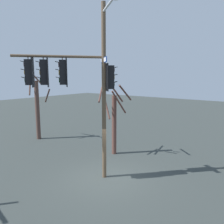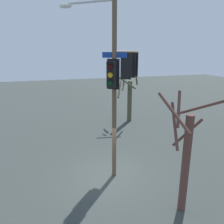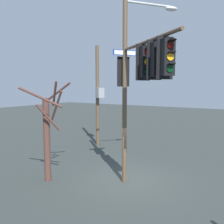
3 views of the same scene
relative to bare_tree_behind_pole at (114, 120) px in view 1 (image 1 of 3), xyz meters
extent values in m
plane|color=#363C39|center=(-1.92, 3.09, -2.28)|extent=(80.00, 80.00, 0.00)
cylinder|color=brown|center=(-1.70, 3.03, 1.89)|extent=(0.21, 0.21, 8.35)
cylinder|color=silver|center=(-2.59, 3.74, 5.64)|extent=(1.84, 1.49, 0.10)
cylinder|color=brown|center=(-0.44, 4.61, 3.62)|extent=(2.61, 3.23, 0.12)
cube|color=black|center=(-0.52, 4.51, 2.92)|extent=(0.47, 0.46, 1.10)
cube|color=black|center=(-0.63, 4.37, 2.92)|extent=(0.46, 0.38, 1.30)
cylinder|color=#2F0403|center=(-0.42, 4.64, 3.26)|extent=(0.19, 0.16, 0.22)
cube|color=black|center=(-0.37, 4.69, 3.38)|extent=(0.26, 0.26, 0.06)
cylinder|color=#F2A814|center=(-0.42, 4.64, 2.92)|extent=(0.19, 0.16, 0.22)
cube|color=black|center=(-0.37, 4.69, 3.04)|extent=(0.26, 0.26, 0.06)
cylinder|color=black|center=(-0.42, 4.64, 2.58)|extent=(0.19, 0.16, 0.22)
cube|color=black|center=(-0.37, 4.69, 2.70)|extent=(0.26, 0.26, 0.06)
cylinder|color=brown|center=(-0.52, 4.51, 3.55)|extent=(0.04, 0.04, 0.15)
cube|color=black|center=(-0.01, 5.15, 2.92)|extent=(0.47, 0.46, 1.10)
cube|color=black|center=(-0.12, 5.01, 2.92)|extent=(0.46, 0.39, 1.30)
cylinder|color=#2F0403|center=(0.09, 5.27, 3.26)|extent=(0.19, 0.16, 0.22)
cube|color=black|center=(0.14, 5.33, 3.38)|extent=(0.26, 0.26, 0.06)
cylinder|color=#F2A814|center=(0.09, 5.27, 2.92)|extent=(0.19, 0.16, 0.22)
cube|color=black|center=(0.14, 5.33, 3.04)|extent=(0.26, 0.26, 0.06)
cylinder|color=black|center=(0.09, 5.27, 2.58)|extent=(0.19, 0.16, 0.22)
cube|color=black|center=(0.14, 5.33, 2.70)|extent=(0.26, 0.26, 0.06)
cylinder|color=brown|center=(-0.01, 5.15, 3.55)|extent=(0.04, 0.04, 0.15)
cube|color=black|center=(0.38, 5.64, 2.92)|extent=(0.47, 0.46, 1.10)
cube|color=black|center=(0.26, 5.51, 2.92)|extent=(0.44, 0.40, 1.30)
cylinder|color=#2F0403|center=(0.49, 5.76, 3.26)|extent=(0.18, 0.17, 0.22)
cube|color=black|center=(0.54, 5.82, 3.38)|extent=(0.26, 0.26, 0.06)
cylinder|color=#F2A814|center=(0.49, 5.76, 2.92)|extent=(0.18, 0.17, 0.22)
cube|color=black|center=(0.54, 5.82, 3.04)|extent=(0.26, 0.26, 0.06)
cylinder|color=black|center=(0.49, 5.76, 2.58)|extent=(0.18, 0.17, 0.22)
cube|color=black|center=(0.54, 5.82, 2.70)|extent=(0.26, 0.26, 0.06)
cylinder|color=brown|center=(0.38, 5.64, 3.55)|extent=(0.04, 0.04, 0.15)
cube|color=black|center=(-1.90, 2.78, 2.70)|extent=(0.47, 0.46, 1.10)
cube|color=black|center=(-1.79, 2.91, 2.70)|extent=(0.45, 0.39, 1.30)
cylinder|color=#2F0403|center=(-2.01, 2.65, 3.04)|extent=(0.19, 0.17, 0.22)
cube|color=black|center=(-2.06, 2.59, 3.16)|extent=(0.26, 0.26, 0.06)
cylinder|color=#F2A814|center=(-2.01, 2.65, 2.70)|extent=(0.19, 0.17, 0.22)
cube|color=black|center=(-2.06, 2.59, 2.82)|extent=(0.26, 0.26, 0.06)
cylinder|color=black|center=(-2.01, 2.65, 2.36)|extent=(0.19, 0.17, 0.22)
cube|color=black|center=(-2.06, 2.59, 2.48)|extent=(0.26, 0.26, 0.06)
cube|color=navy|center=(-1.70, 3.03, 3.50)|extent=(0.90, 0.68, 0.24)
cube|color=white|center=(-1.69, 3.04, 3.50)|extent=(0.81, 0.60, 0.18)
cylinder|color=brown|center=(0.03, -0.05, -0.37)|extent=(0.30, 0.30, 3.82)
cylinder|color=brown|center=(0.74, 0.44, 1.61)|extent=(1.08, 1.52, 0.89)
cylinder|color=brown|center=(0.28, 0.35, 0.71)|extent=(0.92, 0.64, 1.21)
cylinder|color=brown|center=(-0.75, -0.16, 1.73)|extent=(0.33, 1.61, 1.07)
cylinder|color=brown|center=(-0.31, 0.18, 1.73)|extent=(0.58, 0.81, 1.16)
cylinder|color=brown|center=(-0.46, 0.11, 1.15)|extent=(0.44, 1.09, 1.47)
cylinder|color=#4D362F|center=(6.98, 0.88, 0.05)|extent=(0.33, 0.33, 4.66)
cylinder|color=#4D362F|center=(7.28, 1.24, 1.95)|extent=(0.86, 0.75, 1.36)
cylinder|color=#4D362F|center=(6.64, 0.13, 1.15)|extent=(1.61, 0.81, 1.22)
cylinder|color=#4D362F|center=(6.59, 1.31, 2.77)|extent=(0.99, 0.93, 1.41)
camera|label=1|loc=(-8.67, 11.37, 2.79)|focal=36.58mm
camera|label=2|loc=(-4.75, -5.96, 3.62)|focal=34.63mm
camera|label=3|loc=(7.40, 8.03, 2.05)|focal=37.81mm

